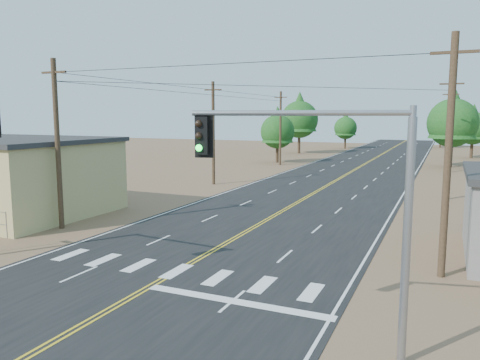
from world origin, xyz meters
The scene contains 15 objects.
ground centered at (0.00, 0.00, 0.00)m, with size 220.00×220.00×0.00m, color brown.
road centered at (0.00, 30.00, 0.01)m, with size 15.00×200.00×0.02m, color black.
utility_pole_left_near centered at (-10.50, 12.00, 5.12)m, with size 1.80×0.30×10.00m.
utility_pole_left_mid centered at (-10.50, 32.00, 5.12)m, with size 1.80×0.30×10.00m.
utility_pole_left_far centered at (-10.50, 52.00, 5.12)m, with size 1.80×0.30×10.00m.
utility_pole_right_near centered at (10.50, 12.00, 5.12)m, with size 1.80×0.30×10.00m.
utility_pole_right_mid centered at (10.50, 32.00, 5.12)m, with size 1.80×0.30×10.00m.
utility_pole_right_far centered at (10.50, 52.00, 5.12)m, with size 1.80×0.30×10.00m.
signal_mast_right centered at (7.94, 3.61, 4.73)m, with size 5.82×1.61×6.98m.
tree_left_near centered at (-11.99, 55.06, 4.97)m, with size 4.87×4.87×8.12m.
tree_left_mid centered at (-14.00, 72.51, 6.75)m, with size 6.62×6.62×11.03m.
tree_left_far centered at (-9.00, 88.77, 4.70)m, with size 4.62×4.62×7.69m.
tree_right_near centered at (10.90, 58.41, 6.46)m, with size 6.33×6.33×10.55m.
tree_right_mid centered at (14.00, 74.40, 5.29)m, with size 5.19×5.19×8.65m.
tree_right_far centered at (9.00, 99.38, 5.55)m, with size 5.44×5.44×9.06m.
Camera 1 is at (10.45, -8.75, 6.71)m, focal length 35.00 mm.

